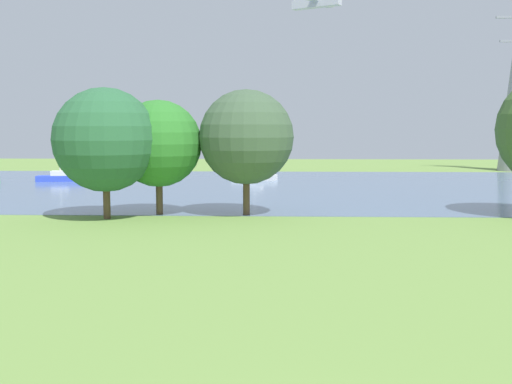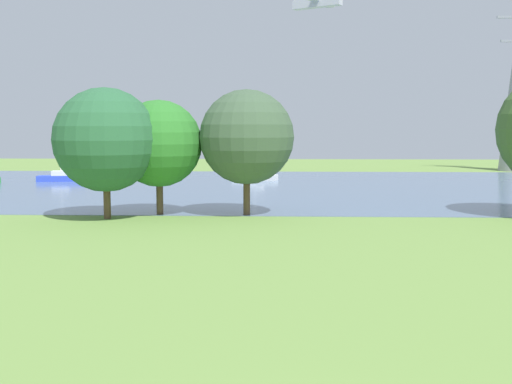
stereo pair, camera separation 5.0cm
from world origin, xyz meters
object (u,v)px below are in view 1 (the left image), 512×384
at_px(tree_east_near, 105,140).
at_px(tree_west_near, 159,144).
at_px(light_aircraft, 316,3).
at_px(tree_mid_shore, 246,137).
at_px(sailboat_blue, 60,177).
at_px(sailboat_white, 254,176).

distance_m(tree_east_near, tree_west_near, 3.51).
bearing_deg(tree_east_near, light_aircraft, 69.79).
bearing_deg(tree_east_near, tree_mid_shore, 12.82).
bearing_deg(tree_east_near, sailboat_blue, 115.28).
distance_m(tree_west_near, light_aircraft, 44.38).
xyz_separation_m(tree_east_near, light_aircraft, (15.19, 41.25, 16.24)).
xyz_separation_m(tree_mid_shore, light_aircraft, (6.59, 39.30, 16.09)).
bearing_deg(tree_west_near, tree_mid_shore, 0.27).
xyz_separation_m(tree_west_near, tree_mid_shore, (5.67, 0.03, 0.42)).
bearing_deg(sailboat_blue, light_aircraft, 28.68).
distance_m(tree_mid_shore, light_aircraft, 42.97).
bearing_deg(tree_west_near, sailboat_white, 79.19).
height_order(tree_east_near, tree_mid_shore, tree_east_near).
relative_size(sailboat_white, light_aircraft, 0.66).
bearing_deg(sailboat_white, light_aircraft, 60.49).
relative_size(sailboat_blue, tree_east_near, 0.67).
distance_m(tree_east_near, tree_mid_shore, 8.81).
distance_m(sailboat_white, light_aircraft, 25.30).
xyz_separation_m(sailboat_white, tree_west_near, (-5.09, -26.64, 4.17)).
xyz_separation_m(sailboat_white, sailboat_blue, (-20.37, -2.38, 0.00)).
bearing_deg(sailboat_blue, tree_mid_shore, -49.14).
relative_size(sailboat_blue, tree_west_near, 0.73).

